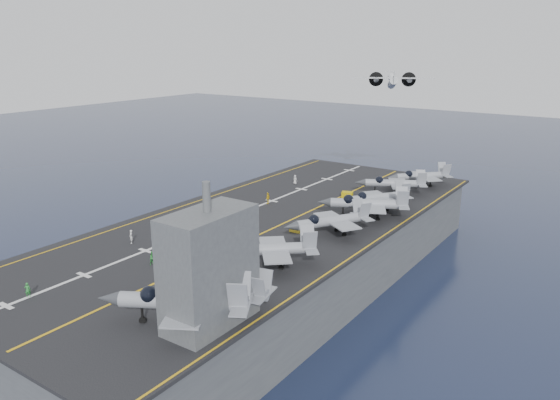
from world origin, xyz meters
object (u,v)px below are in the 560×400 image
Objects in this scene: transport_plane at (393,83)px; island_superstructure at (209,255)px; tow_cart_a at (203,266)px; fighter_jet_0 at (184,300)px.

island_superstructure is at bearing -77.16° from transport_plane.
island_superstructure reaches higher than tow_cart_a.
transport_plane is at bearing 97.58° from tow_cart_a.
island_superstructure is 0.79× the size of fighter_jet_0.
fighter_jet_0 is at bearing -78.60° from transport_plane.
tow_cart_a is at bearing -82.42° from transport_plane.
transport_plane is at bearing 101.40° from fighter_jet_0.
island_superstructure is at bearing -43.79° from tow_cart_a.
fighter_jet_0 reaches higher than tow_cart_a.
transport_plane reaches higher than fighter_jet_0.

